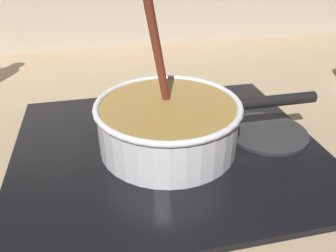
{
  "coord_description": "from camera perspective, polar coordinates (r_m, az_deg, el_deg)",
  "views": [
    {
      "loc": [
        -0.02,
        -0.41,
        0.36
      ],
      "look_at": [
        0.09,
        0.09,
        0.05
      ],
      "focal_mm": 35.49,
      "sensor_mm": 36.0,
      "label": 1
    }
  ],
  "objects": [
    {
      "name": "ground",
      "position": [
        0.56,
        -7.05,
        -12.33
      ],
      "size": [
        2.4,
        1.6,
        0.04
      ],
      "primitive_type": "cube",
      "color": "#9E8466"
    },
    {
      "name": "hob_plate",
      "position": [
        0.62,
        -0.0,
        -3.84
      ],
      "size": [
        0.56,
        0.48,
        0.01
      ],
      "primitive_type": "cube",
      "color": "black",
      "rests_on": "ground"
    },
    {
      "name": "burner_ring",
      "position": [
        0.62,
        -0.0,
        -3.07
      ],
      "size": [
        0.18,
        0.18,
        0.01
      ],
      "primitive_type": "torus",
      "color": "#592D0C",
      "rests_on": "hob_plate"
    },
    {
      "name": "spare_burner",
      "position": [
        0.68,
        16.6,
        -1.02
      ],
      "size": [
        0.16,
        0.16,
        0.01
      ],
      "primitive_type": "cylinder",
      "color": "#262628",
      "rests_on": "hob_plate"
    },
    {
      "name": "cooking_pan",
      "position": [
        0.59,
        0.13,
        0.47
      ],
      "size": [
        0.42,
        0.26,
        0.28
      ],
      "color": "silver",
      "rests_on": "hob_plate"
    }
  ]
}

